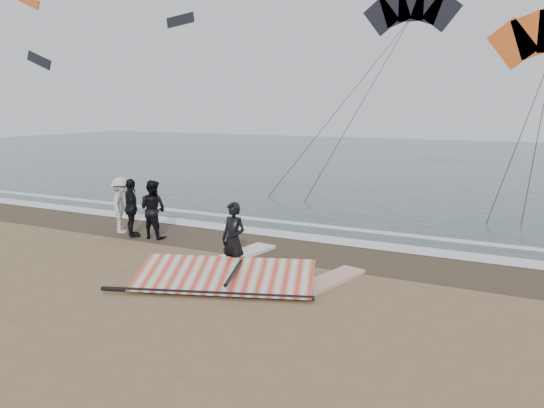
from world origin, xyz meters
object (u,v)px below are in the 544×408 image
(man_main, at_px, (234,239))
(sail_rig, at_px, (225,277))
(board_white, at_px, (330,280))
(board_cream, at_px, (241,255))

(man_main, height_order, sail_rig, man_main)
(man_main, relative_size, board_white, 0.83)
(board_white, bearing_deg, board_cream, 177.70)
(board_cream, height_order, sail_rig, sail_rig)
(man_main, relative_size, board_cream, 0.75)
(sail_rig, bearing_deg, board_white, 33.32)
(board_cream, distance_m, sail_rig, 2.43)
(man_main, height_order, board_white, man_main)
(board_cream, xyz_separation_m, sail_rig, (0.90, -2.25, 0.14))
(board_white, distance_m, board_cream, 3.12)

